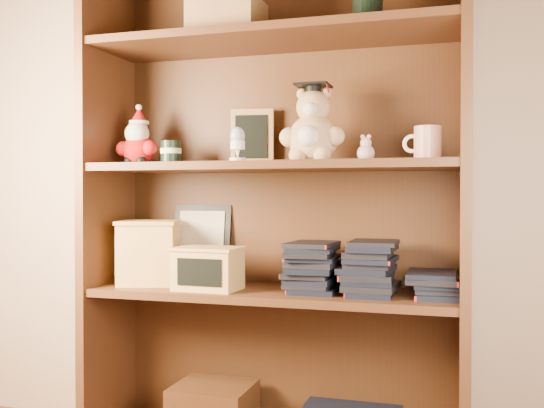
{
  "coord_description": "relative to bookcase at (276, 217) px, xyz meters",
  "views": [
    {
      "loc": [
        0.69,
        -0.61,
        0.85
      ],
      "look_at": [
        0.1,
        1.3,
        0.82
      ],
      "focal_mm": 42.0,
      "sensor_mm": 36.0,
      "label": 1
    }
  ],
  "objects": [
    {
      "name": "certificate_frame",
      "position": [
        -0.3,
        0.09,
        -0.1
      ],
      "size": [
        0.21,
        0.05,
        0.26
      ],
      "color": "black",
      "rests_on": "shelf_lower"
    },
    {
      "name": "egg_cup",
      "position": [
        -0.09,
        -0.13,
        0.23
      ],
      "size": [
        0.05,
        0.05,
        0.11
      ],
      "color": "white",
      "rests_on": "shelf_upper"
    },
    {
      "name": "shelf_upper",
      "position": [
        0.0,
        -0.05,
        0.16
      ],
      "size": [
        1.14,
        0.33,
        0.02
      ],
      "color": "#4F2C16",
      "rests_on": "ground"
    },
    {
      "name": "teacher_mug",
      "position": [
        0.48,
        -0.05,
        0.22
      ],
      "size": [
        0.11,
        0.08,
        0.1
      ],
      "color": "silver",
      "rests_on": "shelf_upper"
    },
    {
      "name": "book_stack_right",
      "position": [
        0.5,
        -0.05,
        -0.19
      ],
      "size": [
        0.14,
        0.2,
        0.08
      ],
      "color": "black",
      "rests_on": "shelf_lower"
    },
    {
      "name": "grad_teddy_bear",
      "position": [
        0.14,
        -0.06,
        0.26
      ],
      "size": [
        0.2,
        0.17,
        0.25
      ],
      "color": "tan",
      "rests_on": "shelf_upper"
    },
    {
      "name": "santa_plush",
      "position": [
        -0.46,
        -0.06,
        0.25
      ],
      "size": [
        0.15,
        0.11,
        0.21
      ],
      "color": "#A50F0F",
      "rests_on": "shelf_upper"
    },
    {
      "name": "book_stack_left",
      "position": [
        0.13,
        -0.05,
        -0.15
      ],
      "size": [
        0.14,
        0.2,
        0.16
      ],
      "color": "black",
      "rests_on": "shelf_lower"
    },
    {
      "name": "teachers_tin",
      "position": [
        -0.35,
        -0.05,
        0.21
      ],
      "size": [
        0.07,
        0.07,
        0.08
      ],
      "color": "black",
      "rests_on": "shelf_upper"
    },
    {
      "name": "bookcase",
      "position": [
        0.0,
        0.0,
        0.0
      ],
      "size": [
        1.2,
        0.35,
        1.6
      ],
      "color": "#4F2C16",
      "rests_on": "ground"
    },
    {
      "name": "shelf_lower",
      "position": [
        0.0,
        -0.05,
        -0.24
      ],
      "size": [
        1.14,
        0.33,
        0.02
      ],
      "color": "#4F2C16",
      "rests_on": "ground"
    },
    {
      "name": "pencils_box",
      "position": [
        -0.19,
        -0.12,
        -0.16
      ],
      "size": [
        0.21,
        0.15,
        0.13
      ],
      "color": "tan",
      "rests_on": "shelf_lower"
    },
    {
      "name": "book_stack_mid",
      "position": [
        0.31,
        -0.05,
        -0.15
      ],
      "size": [
        0.14,
        0.2,
        0.16
      ],
      "color": "black",
      "rests_on": "shelf_lower"
    },
    {
      "name": "treats_box",
      "position": [
        -0.43,
        -0.05,
        -0.12
      ],
      "size": [
        0.24,
        0.24,
        0.21
      ],
      "color": "tan",
      "rests_on": "shelf_lower"
    },
    {
      "name": "pink_figurine",
      "position": [
        0.3,
        -0.05,
        0.2
      ],
      "size": [
        0.05,
        0.05,
        0.08
      ],
      "color": "beige",
      "rests_on": "shelf_upper"
    },
    {
      "name": "chalkboard_plaque",
      "position": [
        -0.1,
        0.06,
        0.26
      ],
      "size": [
        0.15,
        0.09,
        0.19
      ],
      "color": "#9E7547",
      "rests_on": "shelf_upper"
    }
  ]
}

